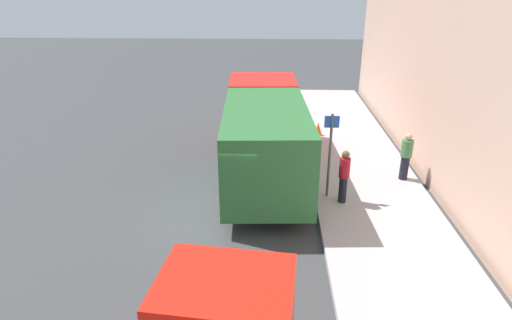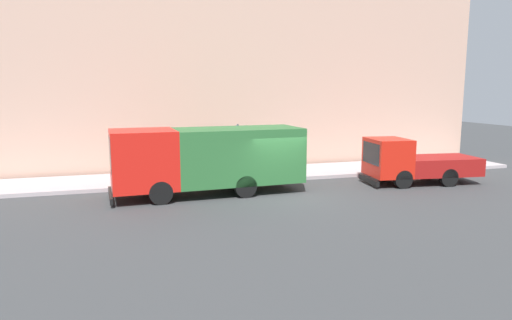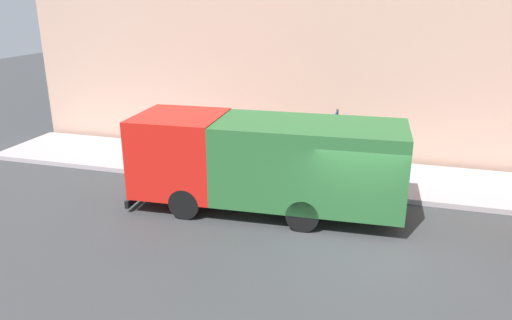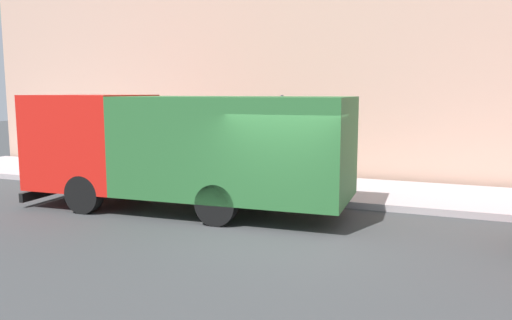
% 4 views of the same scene
% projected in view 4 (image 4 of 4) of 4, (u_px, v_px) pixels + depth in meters
% --- Properties ---
extents(ground, '(80.00, 80.00, 0.00)m').
position_uv_depth(ground, '(278.00, 236.00, 10.44)').
color(ground, '#3A3C3D').
extents(sidewalk, '(3.66, 30.00, 0.17)m').
position_uv_depth(sidewalk, '(332.00, 190.00, 14.87)').
color(sidewalk, '#B0A4A7').
rests_on(sidewalk, ground).
extents(building_facade, '(0.50, 30.00, 10.17)m').
position_uv_depth(building_facade, '(351.00, 26.00, 16.34)').
color(building_facade, '#CFA38C').
rests_on(building_facade, ground).
extents(large_utility_truck, '(2.98, 8.35, 2.89)m').
position_uv_depth(large_utility_truck, '(185.00, 145.00, 12.54)').
color(large_utility_truck, red).
rests_on(large_utility_truck, ground).
extents(pedestrian_walking, '(0.53, 0.53, 1.65)m').
position_uv_depth(pedestrian_walking, '(270.00, 150.00, 16.84)').
color(pedestrian_walking, black).
rests_on(pedestrian_walking, sidewalk).
extents(pedestrian_standing, '(0.45, 0.45, 1.69)m').
position_uv_depth(pedestrian_standing, '(299.00, 160.00, 14.05)').
color(pedestrian_standing, black).
rests_on(pedestrian_standing, sidewalk).
extents(traffic_cone_orange, '(0.40, 0.40, 0.57)m').
position_uv_depth(traffic_cone_orange, '(117.00, 170.00, 16.21)').
color(traffic_cone_orange, orange).
rests_on(traffic_cone_orange, sidewalk).
extents(street_sign_post, '(0.44, 0.08, 2.70)m').
position_uv_depth(street_sign_post, '(282.00, 136.00, 13.70)').
color(street_sign_post, '#4C5156').
rests_on(street_sign_post, sidewalk).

